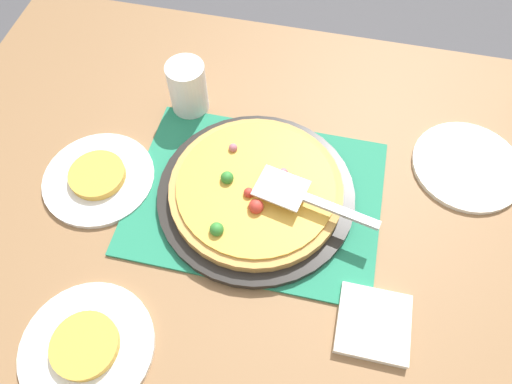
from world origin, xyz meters
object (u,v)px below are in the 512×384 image
(plate_side, at_px, (467,166))
(cup_far, at_px, (188,88))
(plate_near_left, at_px, (99,179))
(served_slice_left, at_px, (97,175))
(napkin_stack, at_px, (373,324))
(pizza, at_px, (256,189))
(pizza_server, at_px, (306,198))
(served_slice_right, at_px, (85,345))
(pizza_pan, at_px, (256,194))
(plate_far_right, at_px, (87,347))

(plate_side, bearing_deg, cup_far, 176.83)
(plate_near_left, distance_m, served_slice_left, 0.01)
(plate_side, bearing_deg, napkin_stack, -113.37)
(pizza, bearing_deg, pizza_server, -11.77)
(plate_side, bearing_deg, pizza, -158.06)
(served_slice_right, bearing_deg, pizza_pan, 58.67)
(pizza_pan, relative_size, napkin_stack, 3.17)
(plate_near_left, relative_size, pizza_server, 0.94)
(served_slice_left, xyz_separation_m, napkin_stack, (0.56, -0.17, -0.01))
(plate_side, xyz_separation_m, cup_far, (-0.59, 0.03, 0.06))
(plate_near_left, bearing_deg, pizza_server, 1.01)
(plate_near_left, xyz_separation_m, pizza_server, (0.41, 0.01, 0.06))
(served_slice_right, relative_size, napkin_stack, 0.92)
(pizza_pan, bearing_deg, napkin_stack, -39.40)
(pizza_server, bearing_deg, cup_far, 142.97)
(pizza, relative_size, pizza_server, 1.41)
(plate_side, distance_m, cup_far, 0.60)
(pizza, xyz_separation_m, pizza_server, (0.10, -0.02, 0.04))
(pizza, relative_size, plate_far_right, 1.50)
(pizza_pan, height_order, cup_far, cup_far)
(pizza, distance_m, served_slice_right, 0.40)
(cup_far, distance_m, napkin_stack, 0.59)
(served_slice_left, distance_m, napkin_stack, 0.59)
(pizza_pan, height_order, napkin_stack, pizza_pan)
(served_slice_left, height_order, cup_far, cup_far)
(napkin_stack, bearing_deg, cup_far, 137.70)
(plate_far_right, xyz_separation_m, plate_side, (0.61, 0.50, 0.00))
(served_slice_left, bearing_deg, plate_side, 14.82)
(pizza_pan, bearing_deg, cup_far, 134.30)
(pizza_server, bearing_deg, served_slice_right, -133.45)
(plate_side, xyz_separation_m, served_slice_left, (-0.72, -0.19, 0.01))
(pizza_pan, relative_size, pizza, 1.15)
(plate_side, relative_size, pizza_server, 0.94)
(plate_far_right, bearing_deg, cup_far, 88.10)
(plate_far_right, xyz_separation_m, served_slice_right, (0.00, 0.00, 0.01))
(pizza_pan, distance_m, served_slice_right, 0.40)
(served_slice_right, relative_size, pizza_server, 0.47)
(pizza, xyz_separation_m, cup_far, (-0.19, 0.19, 0.03))
(plate_far_right, height_order, cup_far, cup_far)
(pizza_pan, height_order, plate_far_right, pizza_pan)
(pizza_pan, xyz_separation_m, plate_near_left, (-0.31, -0.03, -0.01))
(served_slice_left, height_order, pizza_server, pizza_server)
(plate_far_right, distance_m, served_slice_right, 0.01)
(served_slice_left, bearing_deg, plate_near_left, 90.00)
(plate_near_left, relative_size, served_slice_right, 2.00)
(pizza_pan, xyz_separation_m, pizza_server, (0.10, -0.02, 0.06))
(plate_near_left, bearing_deg, plate_far_right, -71.14)
(plate_side, bearing_deg, plate_near_left, -165.18)
(plate_side, relative_size, cup_far, 1.83)
(pizza_pan, distance_m, pizza_server, 0.11)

